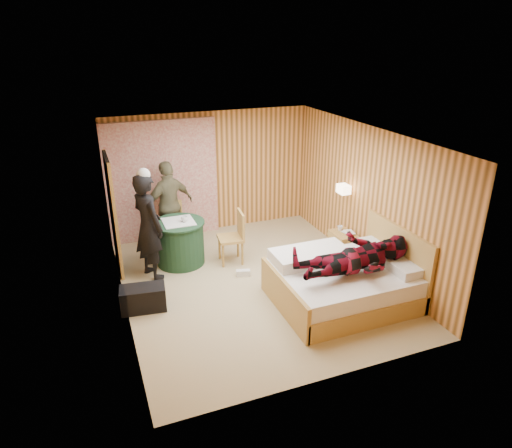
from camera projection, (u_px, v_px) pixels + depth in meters
name	position (u px, v px, depth m)	size (l,w,h in m)	color
floor	(254.00, 283.00, 7.73)	(4.20, 5.00, 0.01)	tan
ceiling	(253.00, 136.00, 6.76)	(4.20, 5.00, 0.01)	white
wall_back	(210.00, 173.00, 9.40)	(4.20, 0.02, 2.50)	#EBA15A
wall_left	(117.00, 233.00, 6.55)	(0.02, 5.00, 2.50)	#EBA15A
wall_right	(366.00, 198.00, 7.95)	(0.02, 5.00, 2.50)	#EBA15A
curtain	(163.00, 181.00, 9.02)	(2.20, 0.08, 2.40)	beige
doorway	(113.00, 214.00, 7.85)	(0.06, 0.90, 2.05)	black
wall_lamp	(344.00, 189.00, 8.26)	(0.26, 0.24, 0.16)	gold
bed	(344.00, 282.00, 7.11)	(2.07, 1.63, 1.12)	tan
nightstand	(343.00, 245.00, 8.49)	(0.39, 0.52, 0.51)	tan
round_table	(180.00, 242.00, 8.25)	(0.93, 0.93, 0.82)	#1C3D25
chair_far	(172.00, 221.00, 8.83)	(0.49, 0.49, 0.93)	tan
chair_near	(235.00, 233.00, 8.25)	(0.48, 0.48, 0.97)	tan
duffel_bag	(143.00, 298.00, 6.92)	(0.67, 0.36, 0.38)	black
sneaker_left	(185.00, 258.00, 8.44)	(0.30, 0.12, 0.13)	silver
sneaker_right	(243.00, 273.00, 7.93)	(0.24, 0.10, 0.11)	silver
woman_standing	(148.00, 226.00, 7.61)	(0.68, 0.44, 1.85)	black
man_at_table	(170.00, 205.00, 8.74)	(1.01, 0.42, 1.72)	#6B6647
man_on_bed	(357.00, 249.00, 6.67)	(1.77, 0.67, 0.86)	maroon
book_lower	(345.00, 234.00, 8.35)	(0.17, 0.22, 0.02)	silver
book_upper	(345.00, 233.00, 8.34)	(0.16, 0.22, 0.02)	silver
cup_nightstand	(340.00, 228.00, 8.49)	(0.10, 0.10, 0.09)	silver
cup_table	(184.00, 219.00, 8.06)	(0.12, 0.12, 0.10)	silver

